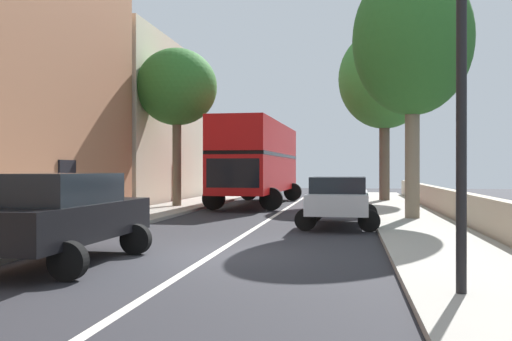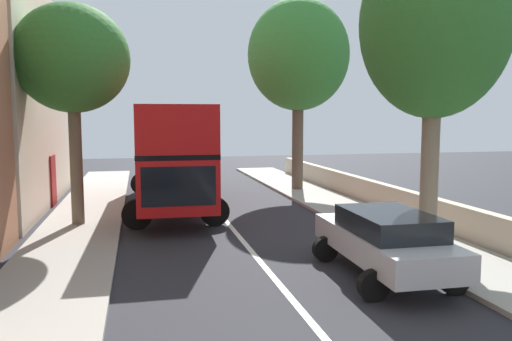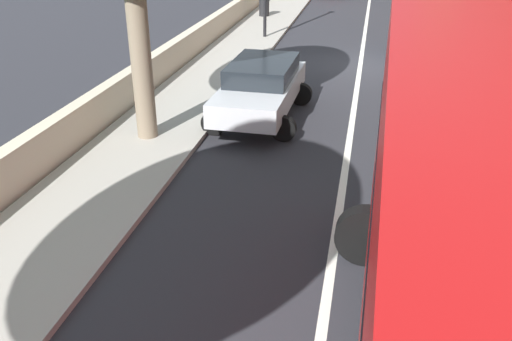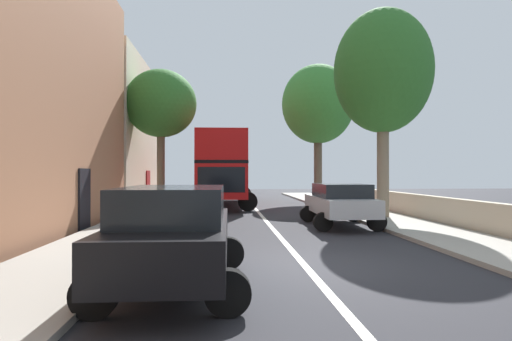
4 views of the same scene
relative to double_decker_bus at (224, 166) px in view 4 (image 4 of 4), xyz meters
name	(u,v)px [view 4 (image 4 of 4)]	position (x,y,z in m)	size (l,w,h in m)	color
ground_plane	(304,265)	(1.70, -16.47, -2.36)	(84.00, 84.00, 0.00)	#28282D
road_centre_line	(304,265)	(1.70, -16.47, -2.35)	(0.16, 54.00, 0.01)	silver
sidewalk_left	(65,266)	(-3.20, -16.47, -2.30)	(2.60, 60.00, 0.12)	#9E998E
double_decker_bus	(224,166)	(0.00, 0.00, 0.00)	(3.74, 11.47, 4.06)	#B51011
parked_car_black_left_1	(175,232)	(-0.80, -18.19, -1.39)	(2.44, 4.58, 1.71)	black
parked_car_silver_right_2	(340,202)	(4.20, -10.23, -1.45)	(2.51, 4.60, 1.56)	#B7BABF
street_tree_right_1	(383,72)	(6.65, -8.07, 3.83)	(4.07, 4.07, 8.72)	#7A6B56
street_tree_left_2	(161,104)	(-3.29, -3.06, 3.17)	(3.69, 3.69, 7.22)	brown
street_tree_right_3	(318,105)	(6.41, 3.16, 4.29)	(4.94, 4.94, 9.28)	brown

